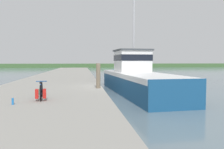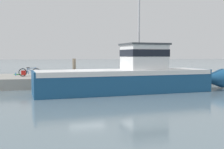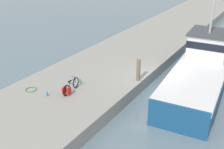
# 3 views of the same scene
# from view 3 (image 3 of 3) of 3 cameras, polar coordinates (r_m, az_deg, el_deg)

# --- Properties ---
(ground_plane) EXTENTS (320.00, 320.00, 0.00)m
(ground_plane) POSITION_cam_3_polar(r_m,az_deg,el_deg) (17.69, 8.90, -3.24)
(ground_plane) COLOR slate
(dock_pier) EXTENTS (6.35, 80.00, 0.78)m
(dock_pier) POSITION_cam_3_polar(r_m,az_deg,el_deg) (19.11, -1.63, 0.55)
(dock_pier) COLOR gray
(dock_pier) RESTS_ON ground_plane
(fishing_boat_main) EXTENTS (3.79, 13.63, 10.25)m
(fishing_boat_main) POSITION_cam_3_polar(r_m,az_deg,el_deg) (19.09, 18.12, 1.61)
(fishing_boat_main) COLOR navy
(fishing_boat_main) RESTS_ON ground_plane
(bicycle_touring) EXTENTS (0.57, 1.66, 0.69)m
(bicycle_touring) POSITION_cam_3_polar(r_m,az_deg,el_deg) (15.63, -8.62, -2.61)
(bicycle_touring) COLOR black
(bicycle_touring) RESTS_ON dock_pier
(mooring_post) EXTENTS (0.24, 0.24, 1.41)m
(mooring_post) POSITION_cam_3_polar(r_m,az_deg,el_deg) (16.79, 5.38, 1.00)
(mooring_post) COLOR #756651
(mooring_post) RESTS_ON dock_pier
(hose_coil) EXTENTS (0.63, 0.63, 0.04)m
(hose_coil) POSITION_cam_3_polar(r_m,az_deg,el_deg) (16.52, -16.13, -2.96)
(hose_coil) COLOR #197A2D
(hose_coil) RESTS_ON dock_pier
(water_bottle_on_curb) EXTENTS (0.07, 0.07, 0.25)m
(water_bottle_on_curb) POSITION_cam_3_polar(r_m,az_deg,el_deg) (16.78, -6.53, -1.24)
(water_bottle_on_curb) COLOR green
(water_bottle_on_curb) RESTS_ON dock_pier
(water_bottle_by_bike) EXTENTS (0.07, 0.07, 0.24)m
(water_bottle_by_bike) POSITION_cam_3_polar(r_m,az_deg,el_deg) (15.60, -13.04, -3.88)
(water_bottle_by_bike) COLOR blue
(water_bottle_by_bike) RESTS_ON dock_pier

